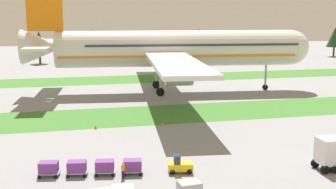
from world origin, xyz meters
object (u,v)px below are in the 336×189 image
at_px(cargo_dolly_fourth, 49,168).
at_px(taxiway_marker_0, 162,124).
at_px(baggage_tug, 180,165).
at_px(cargo_dolly_third, 77,167).
at_px(ground_crew_loader, 332,162).
at_px(airliner, 171,48).
at_px(cargo_dolly_second, 105,166).
at_px(taxiway_marker_1, 96,127).
at_px(cargo_dolly_lead, 132,166).
at_px(ground_crew_marshaller, 123,170).

height_order(cargo_dolly_fourth, taxiway_marker_0, cargo_dolly_fourth).
height_order(baggage_tug, cargo_dolly_third, baggage_tug).
height_order(cargo_dolly_third, ground_crew_loader, ground_crew_loader).
xyz_separation_m(cargo_dolly_fourth, taxiway_marker_0, (16.01, 17.50, -0.63)).
xyz_separation_m(baggage_tug, taxiway_marker_0, (2.45, 19.62, -0.53)).
bearing_deg(cargo_dolly_fourth, airliner, 160.88).
height_order(cargo_dolly_second, taxiway_marker_1, cargo_dolly_second).
xyz_separation_m(cargo_dolly_lead, ground_crew_marshaller, (-1.14, -1.05, 0.03)).
height_order(airliner, taxiway_marker_1, airliner).
distance_m(cargo_dolly_lead, cargo_dolly_fourth, 8.70).
xyz_separation_m(cargo_dolly_third, ground_crew_loader, (26.91, -4.77, 0.03)).
bearing_deg(cargo_dolly_third, cargo_dolly_fourth, -90.00).
bearing_deg(cargo_dolly_lead, airliner, 170.56).
bearing_deg(cargo_dolly_lead, cargo_dolly_third, -90.00).
bearing_deg(cargo_dolly_fourth, cargo_dolly_second, 90.00).
relative_size(airliner, cargo_dolly_fourth, 31.25).
height_order(cargo_dolly_second, cargo_dolly_fourth, same).
relative_size(baggage_tug, cargo_dolly_third, 1.15).
bearing_deg(cargo_dolly_fourth, cargo_dolly_lead, 90.00).
distance_m(airliner, cargo_dolly_second, 50.14).
height_order(baggage_tug, cargo_dolly_fourth, baggage_tug).
bearing_deg(taxiway_marker_0, taxiway_marker_1, 177.63).
distance_m(ground_crew_marshaller, taxiway_marker_0, 21.67).
bearing_deg(cargo_dolly_second, cargo_dolly_fourth, -90.00).
bearing_deg(baggage_tug, ground_crew_loader, 88.06).
bearing_deg(ground_crew_marshaller, cargo_dolly_second, 90.92).
bearing_deg(taxiway_marker_0, cargo_dolly_second, -119.18).
distance_m(cargo_dolly_third, taxiway_marker_0, 22.26).
distance_m(airliner, taxiway_marker_0, 30.06).
height_order(cargo_dolly_third, cargo_dolly_fourth, same).
relative_size(ground_crew_loader, taxiway_marker_1, 2.98).
height_order(ground_crew_marshaller, ground_crew_loader, same).
distance_m(taxiway_marker_0, taxiway_marker_1, 9.92).
distance_m(baggage_tug, ground_crew_loader, 16.51).
xyz_separation_m(baggage_tug, cargo_dolly_second, (-7.83, 1.22, 0.10)).
relative_size(cargo_dolly_third, taxiway_marker_0, 4.16).
height_order(baggage_tug, cargo_dolly_second, baggage_tug).
distance_m(cargo_dolly_lead, ground_crew_loader, 21.53).
xyz_separation_m(baggage_tug, taxiway_marker_1, (-7.47, 20.03, -0.52)).
distance_m(cargo_dolly_third, ground_crew_loader, 27.33).
xyz_separation_m(baggage_tug, cargo_dolly_third, (-10.70, 1.67, 0.10)).
bearing_deg(cargo_dolly_third, cargo_dolly_second, 90.00).
distance_m(cargo_dolly_lead, taxiway_marker_1, 19.43).
xyz_separation_m(cargo_dolly_second, cargo_dolly_third, (-2.87, 0.45, 0.00)).
xyz_separation_m(cargo_dolly_lead, taxiway_marker_0, (7.41, 18.85, -0.63)).
distance_m(baggage_tug, taxiway_marker_0, 19.78).
bearing_deg(airliner, cargo_dolly_third, -18.39).
distance_m(cargo_dolly_second, ground_crew_loader, 24.43).
distance_m(cargo_dolly_second, cargo_dolly_third, 2.90).
distance_m(baggage_tug, cargo_dolly_lead, 5.03).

